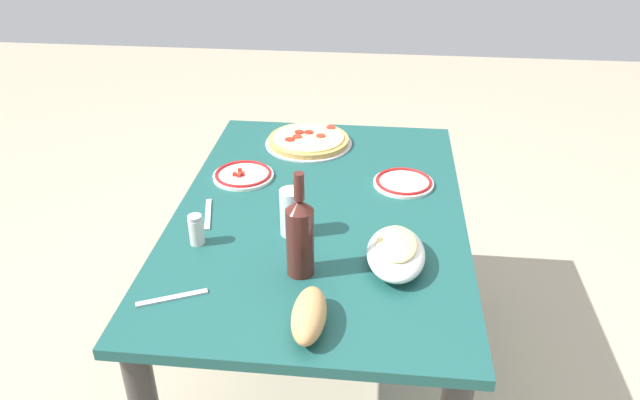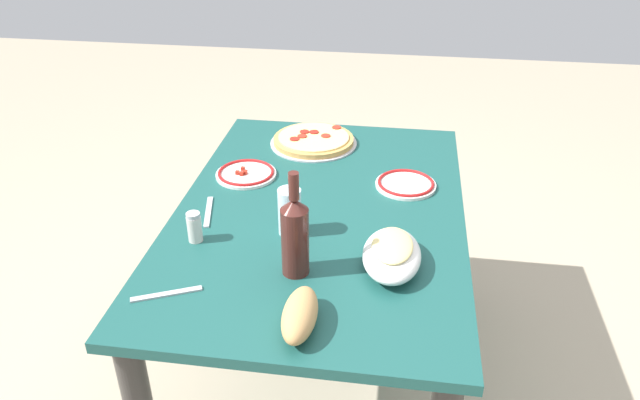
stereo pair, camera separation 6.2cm
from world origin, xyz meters
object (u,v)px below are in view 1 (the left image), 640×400
at_px(water_glass, 292,212).
at_px(side_plate_near, 243,175).
at_px(baked_pasta_dish, 396,251).
at_px(side_plate_far, 404,182).
at_px(spice_shaker, 196,230).
at_px(wine_bottle, 300,235).
at_px(pepperoni_pizza, 309,140).
at_px(dining_table, 320,242).
at_px(bread_loaf, 309,315).

distance_m(water_glass, side_plate_near, 0.38).
distance_m(baked_pasta_dish, side_plate_far, 0.44).
distance_m(side_plate_far, spice_shaker, 0.69).
bearing_deg(water_glass, wine_bottle, 15.11).
distance_m(pepperoni_pizza, water_glass, 0.59).
distance_m(baked_pasta_dish, spice_shaker, 0.54).
height_order(baked_pasta_dish, side_plate_near, baked_pasta_dish).
bearing_deg(side_plate_near, dining_table, 57.42).
bearing_deg(side_plate_near, side_plate_far, 90.40).
relative_size(baked_pasta_dish, side_plate_near, 1.21).
height_order(baked_pasta_dish, bread_loaf, baked_pasta_dish).
bearing_deg(water_glass, bread_loaf, 13.96).
height_order(side_plate_far, bread_loaf, bread_loaf).
distance_m(wine_bottle, side_plate_far, 0.57).
relative_size(side_plate_near, bread_loaf, 1.07).
distance_m(pepperoni_pizza, side_plate_near, 0.33).
distance_m(wine_bottle, spice_shaker, 0.32).
distance_m(side_plate_near, side_plate_far, 0.52).
height_order(dining_table, baked_pasta_dish, baked_pasta_dish).
xyz_separation_m(water_glass, bread_loaf, (0.38, 0.09, -0.03)).
relative_size(wine_bottle, side_plate_far, 1.47).
relative_size(dining_table, side_plate_far, 6.64).
relative_size(baked_pasta_dish, spice_shaker, 2.76).
relative_size(pepperoni_pizza, spice_shaker, 3.62).
bearing_deg(bread_loaf, side_plate_near, -156.47).
bearing_deg(wine_bottle, side_plate_far, 151.63).
xyz_separation_m(pepperoni_pizza, side_plate_near, (0.28, -0.18, -0.01)).
bearing_deg(spice_shaker, bread_loaf, 48.68).
bearing_deg(pepperoni_pizza, bread_loaf, 7.02).
relative_size(dining_table, spice_shaker, 14.70).
bearing_deg(dining_table, side_plate_far, 125.25).
bearing_deg(wine_bottle, pepperoni_pizza, -174.57).
xyz_separation_m(baked_pasta_dish, wine_bottle, (0.06, -0.24, 0.07)).
bearing_deg(side_plate_near, baked_pasta_dish, 48.82).
relative_size(pepperoni_pizza, wine_bottle, 1.11).
relative_size(dining_table, wine_bottle, 4.51).
bearing_deg(dining_table, water_glass, -24.55).
height_order(pepperoni_pizza, water_glass, water_glass).
relative_size(side_plate_near, side_plate_far, 1.03).
relative_size(dining_table, water_glass, 9.40).
relative_size(water_glass, side_plate_far, 0.71).
height_order(dining_table, side_plate_near, side_plate_near).
bearing_deg(bread_loaf, dining_table, -176.68).
distance_m(pepperoni_pizza, bread_loaf, 0.98).
height_order(side_plate_near, spice_shaker, spice_shaker).
bearing_deg(dining_table, spice_shaker, -55.43).
height_order(dining_table, spice_shaker, spice_shaker).
bearing_deg(side_plate_near, water_glass, 33.46).
bearing_deg(wine_bottle, dining_table, 177.06).
distance_m(dining_table, spice_shaker, 0.41).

